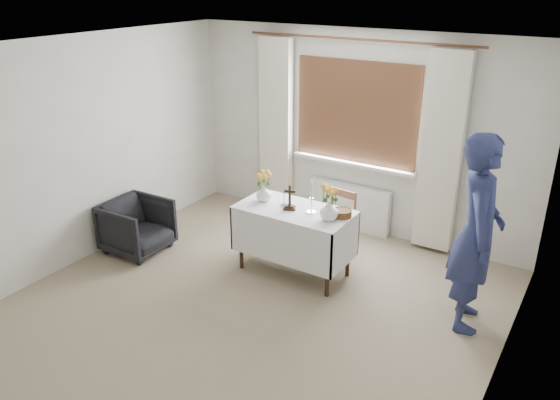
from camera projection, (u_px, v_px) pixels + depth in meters
The scene contains 12 objects.
ground at pixel (238, 319), 5.24m from camera, with size 5.00×5.00×0.00m, color tan.
altar_table at pixel (294, 241), 5.93m from camera, with size 1.24×0.64×0.76m, color white.
wooden_chair at pixel (335, 225), 6.25m from camera, with size 0.37×0.37×0.80m, color brown, non-canonical shape.
armchair at pixel (137, 227), 6.42m from camera, with size 0.67×0.69×0.63m, color black.
person at pixel (477, 233), 4.86m from camera, with size 0.68×0.45×1.86m, color navy.
radiator at pixel (349, 207), 7.01m from camera, with size 1.10×0.10×0.60m, color silver.
wooden_cross at pixel (290, 197), 5.72m from camera, with size 0.13×0.09×0.27m, color black, non-canonical shape.
candlestick_left at pixel (284, 192), 5.81m from camera, with size 0.09×0.09×0.30m, color silver, non-canonical shape.
candlestick_right at pixel (312, 197), 5.63m from camera, with size 0.10×0.10×0.34m, color silver, non-canonical shape.
flower_vase_left at pixel (264, 193), 5.96m from camera, with size 0.17×0.17×0.18m, color white.
flower_vase_right at pixel (329, 211), 5.49m from camera, with size 0.19×0.19×0.20m, color white.
wicker_basket at pixel (342, 213), 5.59m from camera, with size 0.19×0.19×0.07m, color brown.
Camera 1 is at (2.69, -3.49, 3.07)m, focal length 35.00 mm.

